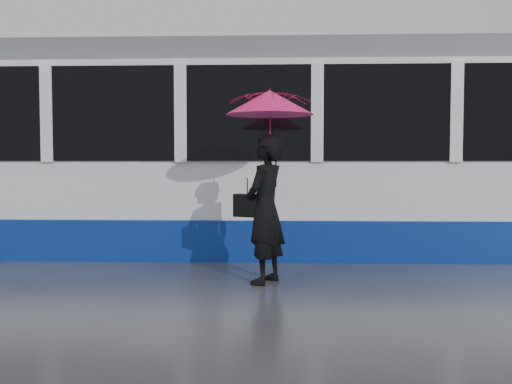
{
  "coord_description": "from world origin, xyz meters",
  "views": [
    {
      "loc": [
        1.22,
        -7.09,
        1.48
      ],
      "look_at": [
        0.93,
        0.16,
        1.1
      ],
      "focal_mm": 40.0,
      "sensor_mm": 36.0,
      "label": 1
    }
  ],
  "objects": [
    {
      "name": "rails",
      "position": [
        0.0,
        2.5,
        0.01
      ],
      "size": [
        34.0,
        1.51,
        0.02
      ],
      "color": "#3F3D38",
      "rests_on": "ground"
    },
    {
      "name": "woman",
      "position": [
        1.05,
        -0.17,
        0.91
      ],
      "size": [
        0.67,
        0.78,
        1.82
      ],
      "primitive_type": "imported",
      "rotation": [
        0.0,
        0.0,
        -1.99
      ],
      "color": "black",
      "rests_on": "ground"
    },
    {
      "name": "umbrella",
      "position": [
        1.1,
        -0.17,
        1.99
      ],
      "size": [
        1.41,
        1.41,
        1.23
      ],
      "rotation": [
        0.0,
        0.0,
        -0.42
      ],
      "color": "#FF155A",
      "rests_on": "ground"
    },
    {
      "name": "ground",
      "position": [
        0.0,
        0.0,
        0.0
      ],
      "size": [
        90.0,
        90.0,
        0.0
      ],
      "primitive_type": "plane",
      "color": "#29292E",
      "rests_on": "ground"
    },
    {
      "name": "handbag",
      "position": [
        0.83,
        -0.15,
        0.95
      ],
      "size": [
        0.35,
        0.26,
        0.46
      ],
      "rotation": [
        0.0,
        0.0,
        -0.42
      ],
      "color": "black",
      "rests_on": "ground"
    }
  ]
}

